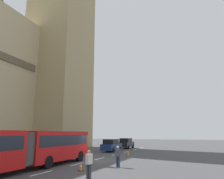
{
  "coord_description": "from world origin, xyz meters",
  "views": [
    {
      "loc": [
        -19.55,
        -10.27,
        2.7
      ],
      "look_at": [
        10.28,
        2.14,
        9.68
      ],
      "focal_mm": 32.72,
      "sensor_mm": 36.0,
      "label": 1
    }
  ],
  "objects_px": {
    "articulated_bus": "(19,147)",
    "traffic_cone_west": "(81,167)",
    "traffic_cone_middle": "(128,153)",
    "pedestrian_near_cones": "(89,163)",
    "sedan_lead": "(111,145)",
    "pedestrian_by_kerb": "(118,156)",
    "sedan_trailing": "(126,143)"
  },
  "relations": [
    {
      "from": "traffic_cone_middle",
      "to": "pedestrian_near_cones",
      "type": "xyz_separation_m",
      "value": [
        -13.42,
        -1.88,
        0.63
      ]
    },
    {
      "from": "traffic_cone_middle",
      "to": "sedan_lead",
      "type": "bearing_deg",
      "value": 41.57
    },
    {
      "from": "articulated_bus",
      "to": "sedan_trailing",
      "type": "height_order",
      "value": "articulated_bus"
    },
    {
      "from": "traffic_cone_west",
      "to": "sedan_trailing",
      "type": "bearing_deg",
      "value": 10.42
    },
    {
      "from": "traffic_cone_west",
      "to": "traffic_cone_middle",
      "type": "relative_size",
      "value": 1.0
    },
    {
      "from": "articulated_bus",
      "to": "pedestrian_near_cones",
      "type": "bearing_deg",
      "value": -90.29
    },
    {
      "from": "traffic_cone_west",
      "to": "pedestrian_near_cones",
      "type": "height_order",
      "value": "pedestrian_near_cones"
    },
    {
      "from": "traffic_cone_west",
      "to": "traffic_cone_middle",
      "type": "distance_m",
      "value": 11.18
    },
    {
      "from": "articulated_bus",
      "to": "traffic_cone_west",
      "type": "height_order",
      "value": "articulated_bus"
    },
    {
      "from": "pedestrian_near_cones",
      "to": "sedan_trailing",
      "type": "bearing_deg",
      "value": 13.64
    },
    {
      "from": "sedan_trailing",
      "to": "traffic_cone_middle",
      "type": "bearing_deg",
      "value": -160.32
    },
    {
      "from": "sedan_trailing",
      "to": "traffic_cone_west",
      "type": "xyz_separation_m",
      "value": [
        -23.18,
        -4.26,
        -0.63
      ]
    },
    {
      "from": "articulated_bus",
      "to": "traffic_cone_middle",
      "type": "relative_size",
      "value": 27.91
    },
    {
      "from": "traffic_cone_middle",
      "to": "pedestrian_by_kerb",
      "type": "height_order",
      "value": "pedestrian_by_kerb"
    },
    {
      "from": "articulated_bus",
      "to": "sedan_trailing",
      "type": "relative_size",
      "value": 3.68
    },
    {
      "from": "traffic_cone_west",
      "to": "pedestrian_near_cones",
      "type": "xyz_separation_m",
      "value": [
        -2.23,
        -1.9,
        0.63
      ]
    },
    {
      "from": "sedan_trailing",
      "to": "traffic_cone_west",
      "type": "bearing_deg",
      "value": -169.58
    },
    {
      "from": "pedestrian_by_kerb",
      "to": "articulated_bus",
      "type": "bearing_deg",
      "value": 128.28
    },
    {
      "from": "pedestrian_by_kerb",
      "to": "traffic_cone_west",
      "type": "bearing_deg",
      "value": 141.56
    },
    {
      "from": "articulated_bus",
      "to": "traffic_cone_west",
      "type": "bearing_deg",
      "value": -61.06
    },
    {
      "from": "sedan_trailing",
      "to": "traffic_cone_west",
      "type": "relative_size",
      "value": 7.59
    },
    {
      "from": "pedestrian_by_kerb",
      "to": "sedan_lead",
      "type": "bearing_deg",
      "value": 24.82
    },
    {
      "from": "articulated_bus",
      "to": "pedestrian_near_cones",
      "type": "xyz_separation_m",
      "value": [
        -0.03,
        -5.89,
        -0.83
      ]
    },
    {
      "from": "articulated_bus",
      "to": "traffic_cone_middle",
      "type": "height_order",
      "value": "articulated_bus"
    },
    {
      "from": "traffic_cone_middle",
      "to": "pedestrian_by_kerb",
      "type": "distance_m",
      "value": 8.91
    },
    {
      "from": "articulated_bus",
      "to": "pedestrian_near_cones",
      "type": "relative_size",
      "value": 9.58
    },
    {
      "from": "sedan_trailing",
      "to": "traffic_cone_west",
      "type": "distance_m",
      "value": 23.58
    },
    {
      "from": "traffic_cone_west",
      "to": "traffic_cone_middle",
      "type": "xyz_separation_m",
      "value": [
        11.18,
        -0.03,
        0.0
      ]
    },
    {
      "from": "pedestrian_near_cones",
      "to": "articulated_bus",
      "type": "bearing_deg",
      "value": 89.71
    },
    {
      "from": "sedan_lead",
      "to": "pedestrian_by_kerb",
      "type": "height_order",
      "value": "sedan_lead"
    },
    {
      "from": "sedan_lead",
      "to": "traffic_cone_west",
      "type": "distance_m",
      "value": 16.55
    },
    {
      "from": "articulated_bus",
      "to": "traffic_cone_middle",
      "type": "distance_m",
      "value": 14.05
    }
  ]
}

